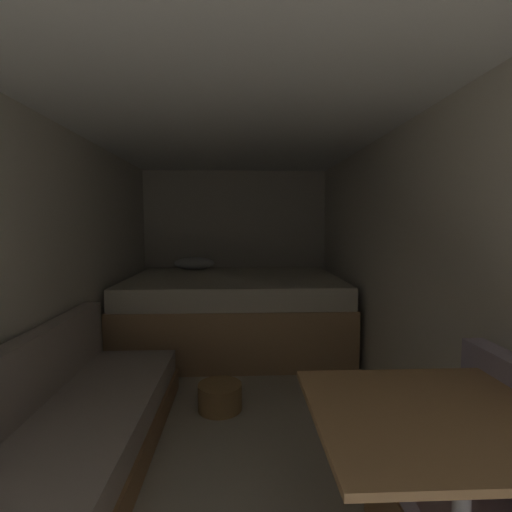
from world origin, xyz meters
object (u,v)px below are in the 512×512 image
Objects in this scene: bed at (234,311)px; wicker_basket at (220,397)px; sofa_left at (36,475)px; dinette_table at (431,437)px.

wicker_basket is at bearing -93.31° from bed.
sofa_left is (-0.87, -2.46, -0.17)m from bed.
wicker_basket is (0.79, 1.01, -0.13)m from sofa_left.
bed is 3.04m from dinette_table.
bed reaches higher than wicker_basket.
bed reaches higher than dinette_table.
dinette_table is at bearing -17.33° from sofa_left.
dinette_table reaches higher than wicker_basket.
bed reaches higher than sofa_left.
sofa_left is 3.50× the size of dinette_table.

